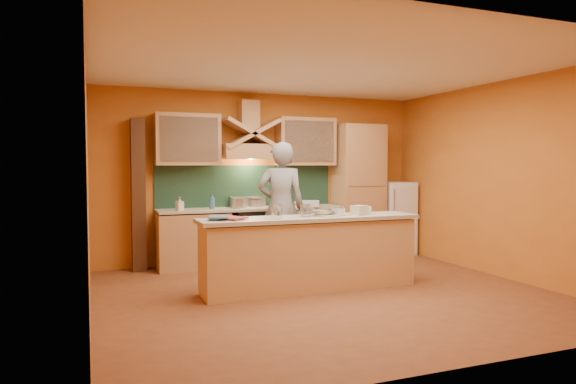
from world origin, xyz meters
name	(u,v)px	position (x,y,z in m)	size (l,w,h in m)	color
floor	(327,294)	(0.00, 0.00, 0.00)	(5.50, 5.00, 0.01)	brown
ceiling	(328,67)	(0.00, 0.00, 2.80)	(5.50, 5.00, 0.01)	white
wall_back	(263,177)	(0.00, 2.50, 1.40)	(5.50, 0.02, 2.80)	#C77026
wall_front	(467,191)	(0.00, -2.50, 1.40)	(5.50, 0.02, 2.80)	#C77026
wall_left	(88,185)	(-2.75, 0.00, 1.40)	(0.02, 5.00, 2.80)	#C77026
wall_right	(502,179)	(2.75, 0.00, 1.40)	(0.02, 5.00, 2.80)	#C77026
base_cabinet_left	(193,241)	(-1.25, 2.20, 0.43)	(1.10, 0.60, 0.86)	tan
base_cabinet_right	(306,235)	(0.65, 2.20, 0.43)	(1.10, 0.60, 0.86)	tan
counter_top	(252,209)	(-0.30, 2.20, 0.90)	(3.00, 0.62, 0.04)	#B4AB98
stove	(252,236)	(-0.30, 2.20, 0.45)	(0.60, 0.58, 0.90)	black
backsplash	(246,186)	(-0.30, 2.48, 1.25)	(3.00, 0.03, 0.70)	#163125
range_hood	(250,152)	(-0.30, 2.25, 1.82)	(0.92, 0.50, 0.24)	tan
hood_chimney	(248,116)	(-0.30, 2.35, 2.40)	(0.30, 0.30, 0.50)	tan
upper_cabinet_left	(187,140)	(-1.30, 2.33, 2.00)	(1.00, 0.35, 0.80)	tan
upper_cabinet_right	(306,142)	(0.70, 2.33, 2.00)	(1.00, 0.35, 0.80)	tan
pantry_column	(358,191)	(1.65, 2.20, 1.15)	(0.80, 0.60, 2.30)	tan
fridge	(395,218)	(2.40, 2.20, 0.65)	(0.58, 0.60, 1.30)	white
trim_column_left	(138,195)	(-2.05, 2.35, 1.15)	(0.20, 0.30, 2.30)	#472816
island_body	(310,255)	(-0.10, 0.30, 0.44)	(2.80, 0.55, 0.88)	tan
island_top	(310,218)	(-0.10, 0.30, 0.92)	(2.90, 0.62, 0.05)	#B4AB98
person	(281,207)	(-0.05, 1.52, 0.98)	(0.71, 0.47, 1.95)	gray
pot_large	(238,204)	(-0.53, 2.18, 0.98)	(0.24, 0.24, 0.16)	silver
pot_small	(255,204)	(-0.20, 2.33, 0.97)	(0.19, 0.19, 0.14)	silver
soap_bottle_a	(180,204)	(-1.47, 2.05, 1.02)	(0.09, 0.10, 0.21)	silver
soap_bottle_b	(212,201)	(-0.95, 2.18, 1.04)	(0.09, 0.10, 0.25)	#305A85
bowl_back	(300,203)	(0.60, 2.31, 0.95)	(0.21, 0.21, 0.07)	silver
dish_rack	(311,204)	(0.65, 2.00, 0.97)	(0.28, 0.22, 0.10)	white
book_lower	(225,219)	(-1.24, 0.25, 0.96)	(0.25, 0.34, 0.03)	#A5403B
book_upper	(209,217)	(-1.40, 0.37, 0.98)	(0.22, 0.30, 0.02)	#3C6184
jar_large	(277,212)	(-0.60, 0.19, 1.03)	(0.13, 0.13, 0.18)	white
jar_small	(305,211)	(-0.17, 0.28, 1.02)	(0.13, 0.13, 0.16)	silver
kitchen_scale	(338,212)	(0.29, 0.27, 1.00)	(0.13, 0.13, 0.10)	silver
mixing_bowl	(323,213)	(0.08, 0.32, 0.98)	(0.29, 0.29, 0.07)	white
cloth	(328,216)	(0.11, 0.22, 0.95)	(0.26, 0.19, 0.02)	beige
grocery_bag_a	(359,210)	(0.58, 0.25, 1.01)	(0.19, 0.15, 0.13)	beige
grocery_bag_b	(365,210)	(0.73, 0.35, 0.99)	(0.16, 0.12, 0.10)	beige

